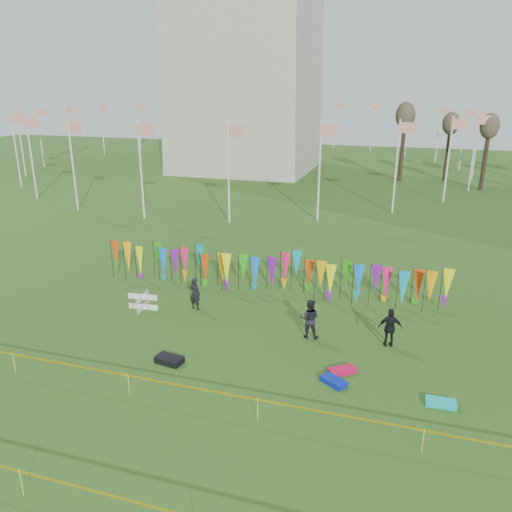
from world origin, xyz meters
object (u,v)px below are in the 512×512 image
(person_left, at_px, (195,293))
(kite_bag_blue, at_px, (333,381))
(kite_bag_teal, at_px, (441,403))
(kite_bag_red, at_px, (342,370))
(kite_bag_black, at_px, (169,360))
(person_mid, at_px, (309,319))
(person_right, at_px, (390,328))
(box_kite, at_px, (143,302))

(person_left, relative_size, kite_bag_blue, 1.68)
(person_left, distance_m, kite_bag_teal, 12.43)
(kite_bag_red, xyz_separation_m, kite_bag_black, (-6.77, -1.32, 0.03))
(person_mid, distance_m, kite_bag_black, 6.29)
(kite_bag_blue, bearing_deg, person_left, 149.16)
(person_right, bearing_deg, person_mid, -5.62)
(box_kite, xyz_separation_m, kite_bag_teal, (13.89, -3.92, -0.33))
(kite_bag_teal, bearing_deg, kite_bag_red, 163.43)
(box_kite, relative_size, kite_bag_black, 0.79)
(person_right, distance_m, kite_bag_blue, 4.07)
(box_kite, distance_m, kite_bag_teal, 14.44)
(kite_bag_blue, xyz_separation_m, kite_bag_teal, (3.80, -0.22, -0.00))
(kite_bag_red, distance_m, kite_bag_teal, 3.75)
(kite_bag_teal, bearing_deg, kite_bag_blue, 176.66)
(person_right, xyz_separation_m, kite_bag_blue, (-1.81, -3.56, -0.77))
(person_mid, height_order, kite_bag_blue, person_mid)
(person_left, distance_m, kite_bag_red, 8.72)
(person_left, xyz_separation_m, kite_bag_red, (7.85, -3.72, -0.73))
(kite_bag_blue, distance_m, kite_bag_black, 6.58)
(person_left, height_order, kite_bag_black, person_left)
(person_mid, bearing_deg, person_right, 179.38)
(person_left, bearing_deg, kite_bag_red, 166.12)
(person_mid, distance_m, person_right, 3.44)
(kite_bag_blue, relative_size, kite_bag_teal, 0.96)
(person_right, height_order, kite_bag_teal, person_right)
(person_left, height_order, kite_bag_red, person_left)
(kite_bag_blue, relative_size, kite_bag_red, 0.92)
(box_kite, bearing_deg, person_left, 19.59)
(kite_bag_blue, height_order, kite_bag_teal, kite_bag_blue)
(kite_bag_blue, bearing_deg, kite_bag_red, 76.46)
(person_mid, xyz_separation_m, kite_bag_blue, (1.62, -3.35, -0.79))
(person_mid, bearing_deg, kite_bag_teal, 142.46)
(kite_bag_teal, bearing_deg, person_right, 117.69)
(person_mid, bearing_deg, kite_bag_red, 122.01)
(person_mid, bearing_deg, box_kite, -6.54)
(box_kite, xyz_separation_m, kite_bag_blue, (10.09, -3.69, -0.33))
(person_right, bearing_deg, box_kite, -9.83)
(kite_bag_teal, bearing_deg, kite_bag_black, -178.64)
(kite_bag_teal, bearing_deg, person_mid, 146.65)
(person_right, xyz_separation_m, kite_bag_teal, (1.99, -3.78, -0.77))
(kite_bag_blue, xyz_separation_m, kite_bag_red, (0.20, 0.85, -0.01))
(person_mid, relative_size, person_right, 1.03)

